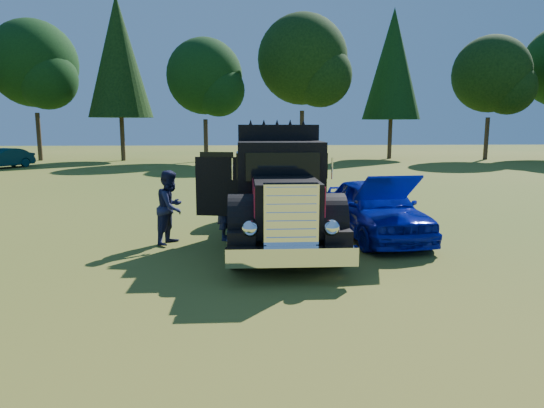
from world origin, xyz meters
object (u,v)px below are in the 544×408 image
at_px(hotrod_coupe, 375,209).
at_px(spectator_far, 171,207).
at_px(spectator_near, 225,209).
at_px(distant_teal_car, 3,158).
at_px(diamond_t_truck, 279,193).

relative_size(hotrod_coupe, spectator_far, 2.53).
xyz_separation_m(spectator_near, distant_teal_car, (-16.19, 22.05, -0.14)).
bearing_deg(distant_teal_car, spectator_far, -27.90).
height_order(diamond_t_truck, spectator_far, diamond_t_truck).
bearing_deg(distant_teal_car, hotrod_coupe, -18.89).
bearing_deg(diamond_t_truck, spectator_far, 178.45).
height_order(hotrod_coupe, spectator_near, hotrod_coupe).
distance_m(spectator_near, spectator_far, 1.40).
bearing_deg(distant_teal_car, diamond_t_truck, -23.40).
distance_m(spectator_far, distant_teal_car, 26.89).
height_order(diamond_t_truck, hotrod_coupe, diamond_t_truck).
bearing_deg(spectator_far, diamond_t_truck, -70.05).
distance_m(spectator_near, distant_teal_car, 27.35).
distance_m(hotrod_coupe, distant_teal_car, 29.88).
distance_m(hotrod_coupe, spectator_far, 5.37).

